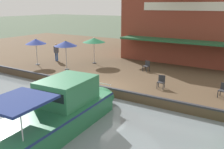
# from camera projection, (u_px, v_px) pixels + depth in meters

# --- Properties ---
(ground_plane) EXTENTS (220.00, 220.00, 0.00)m
(ground_plane) POSITION_uv_depth(u_px,v_px,m) (102.00, 96.00, 16.59)
(ground_plane) COLOR #4C5B47
(quay_deck) EXTENTS (22.00, 56.00, 0.60)m
(quay_deck) POSITION_uv_depth(u_px,v_px,m) (162.00, 61.00, 25.49)
(quay_deck) COLOR brown
(quay_deck) RESTS_ON ground
(quay_edge_fender) EXTENTS (0.20, 50.40, 0.10)m
(quay_edge_fender) POSITION_uv_depth(u_px,v_px,m) (103.00, 87.00, 16.49)
(quay_edge_fender) COLOR #2D2D33
(quay_edge_fender) RESTS_ON quay_deck
(waterfront_restaurant) EXTENTS (11.77, 12.97, 8.89)m
(waterfront_restaurant) POSITION_uv_depth(u_px,v_px,m) (197.00, 16.00, 25.42)
(waterfront_restaurant) COLOR brown
(waterfront_restaurant) RESTS_ON quay_deck
(patio_umbrella_far_corner) EXTENTS (1.83, 1.83, 2.40)m
(patio_umbrella_far_corner) POSITION_uv_depth(u_px,v_px,m) (36.00, 41.00, 22.23)
(patio_umbrella_far_corner) COLOR #B7B7B7
(patio_umbrella_far_corner) RESTS_ON quay_deck
(patio_umbrella_back_row) EXTENTS (1.88, 1.88, 2.47)m
(patio_umbrella_back_row) POSITION_uv_depth(u_px,v_px,m) (66.00, 44.00, 20.49)
(patio_umbrella_back_row) COLOR #B7B7B7
(patio_umbrella_back_row) RESTS_ON quay_deck
(patio_umbrella_mid_patio_right) EXTENTS (2.07, 2.07, 2.41)m
(patio_umbrella_mid_patio_right) POSITION_uv_depth(u_px,v_px,m) (94.00, 40.00, 22.78)
(patio_umbrella_mid_patio_right) COLOR #B7B7B7
(patio_umbrella_mid_patio_right) RESTS_ON quay_deck
(cafe_chair_mid_patio) EXTENTS (0.50, 0.50, 0.85)m
(cafe_chair_mid_patio) POSITION_uv_depth(u_px,v_px,m) (161.00, 81.00, 16.27)
(cafe_chair_mid_patio) COLOR #2D2D33
(cafe_chair_mid_patio) RESTS_ON quay_deck
(cafe_chair_under_first_umbrella) EXTENTS (0.52, 0.52, 0.85)m
(cafe_chair_under_first_umbrella) POSITION_uv_depth(u_px,v_px,m) (223.00, 90.00, 14.64)
(cafe_chair_under_first_umbrella) COLOR #2D2D33
(cafe_chair_under_first_umbrella) RESTS_ON quay_deck
(cafe_chair_facing_river) EXTENTS (0.50, 0.50, 0.85)m
(cafe_chair_facing_river) POSITION_uv_depth(u_px,v_px,m) (147.00, 65.00, 20.49)
(cafe_chair_facing_river) COLOR #2D2D33
(cafe_chair_facing_river) RESTS_ON quay_deck
(person_near_entrance) EXTENTS (0.48, 0.48, 1.71)m
(person_near_entrance) POSITION_uv_depth(u_px,v_px,m) (56.00, 50.00, 24.06)
(person_near_entrance) COLOR #2D5193
(person_near_entrance) RESTS_ON quay_deck
(motorboat_outer_channel) EXTENTS (8.84, 3.13, 2.30)m
(motorboat_outer_channel) POSITION_uv_depth(u_px,v_px,m) (63.00, 109.00, 12.33)
(motorboat_outer_channel) COLOR #287047
(motorboat_outer_channel) RESTS_ON river_water
(tree_upstream_bank) EXTENTS (4.98, 4.74, 7.14)m
(tree_upstream_bank) POSITION_uv_depth(u_px,v_px,m) (159.00, 10.00, 31.56)
(tree_upstream_bank) COLOR brown
(tree_upstream_bank) RESTS_ON quay_deck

